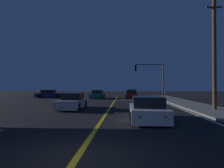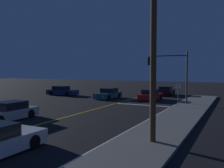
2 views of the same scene
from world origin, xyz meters
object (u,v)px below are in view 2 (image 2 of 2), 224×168
(traffic_signal_near_right, at_px, (172,69))
(utility_pole_right, at_px, (153,45))
(street_sign_corner, at_px, (178,92))
(car_following_oncoming_teal, at_px, (108,94))
(car_lead_oncoming_navy, at_px, (62,91))
(car_mid_block_silver, at_px, (8,112))
(car_far_approaching_red, at_px, (151,95))
(car_distant_tail_black, at_px, (166,91))

(traffic_signal_near_right, xyz_separation_m, utility_pole_right, (2.68, -15.18, 1.09))
(street_sign_corner, bearing_deg, car_following_oncoming_teal, 156.26)
(car_lead_oncoming_navy, height_order, utility_pole_right, utility_pole_right)
(car_following_oncoming_teal, xyz_separation_m, street_sign_corner, (9.77, -4.30, 1.02))
(car_mid_block_silver, xyz_separation_m, traffic_signal_near_right, (8.64, 14.10, 3.19))
(traffic_signal_near_right, height_order, utility_pole_right, utility_pole_right)
(car_far_approaching_red, relative_size, car_lead_oncoming_navy, 0.90)
(street_sign_corner, bearing_deg, car_distant_tail_black, 109.75)
(car_distant_tail_black, height_order, utility_pole_right, utility_pole_right)
(car_following_oncoming_teal, height_order, street_sign_corner, street_sign_corner)
(car_mid_block_silver, height_order, car_distant_tail_black, same)
(car_following_oncoming_teal, height_order, traffic_signal_near_right, traffic_signal_near_right)
(car_mid_block_silver, height_order, street_sign_corner, street_sign_corner)
(car_mid_block_silver, distance_m, utility_pole_right, 12.15)
(car_far_approaching_red, xyz_separation_m, traffic_signal_near_right, (3.06, -2.22, 3.19))
(car_distant_tail_black, height_order, traffic_signal_near_right, traffic_signal_near_right)
(car_lead_oncoming_navy, bearing_deg, car_following_oncoming_teal, 82.09)
(car_mid_block_silver, distance_m, car_following_oncoming_teal, 15.60)
(car_distant_tail_black, height_order, car_lead_oncoming_navy, same)
(traffic_signal_near_right, bearing_deg, car_lead_oncoming_navy, -7.99)
(car_following_oncoming_teal, height_order, utility_pole_right, utility_pole_right)
(utility_pole_right, bearing_deg, street_sign_corner, 96.45)
(car_following_oncoming_teal, relative_size, car_far_approaching_red, 1.07)
(car_mid_block_silver, relative_size, traffic_signal_near_right, 0.82)
(car_following_oncoming_teal, xyz_separation_m, car_far_approaching_red, (5.43, 0.72, -0.00))
(car_far_approaching_red, distance_m, car_lead_oncoming_navy, 13.53)
(car_far_approaching_red, relative_size, street_sign_corner, 1.76)
(car_mid_block_silver, height_order, car_far_approaching_red, same)
(car_mid_block_silver, distance_m, car_lead_oncoming_navy, 18.25)
(car_following_oncoming_teal, relative_size, traffic_signal_near_right, 0.80)
(car_far_approaching_red, height_order, car_distant_tail_black, same)
(car_mid_block_silver, distance_m, car_distant_tail_black, 23.69)
(utility_pole_right, bearing_deg, car_following_oncoming_teal, 123.81)
(car_distant_tail_black, xyz_separation_m, car_lead_oncoming_navy, (-13.67, -6.56, 0.00))
(car_lead_oncoming_navy, bearing_deg, car_distant_tail_black, 113.59)
(car_following_oncoming_teal, height_order, car_lead_oncoming_navy, same)
(car_mid_block_silver, xyz_separation_m, car_following_oncoming_teal, (0.15, 15.60, -0.00))
(car_following_oncoming_teal, xyz_separation_m, car_lead_oncoming_navy, (-8.09, 0.83, 0.00))
(car_far_approaching_red, distance_m, traffic_signal_near_right, 4.95)
(street_sign_corner, bearing_deg, car_mid_block_silver, -131.26)
(traffic_signal_near_right, bearing_deg, car_mid_block_silver, 58.51)
(car_following_oncoming_teal, relative_size, car_distant_tail_black, 1.01)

